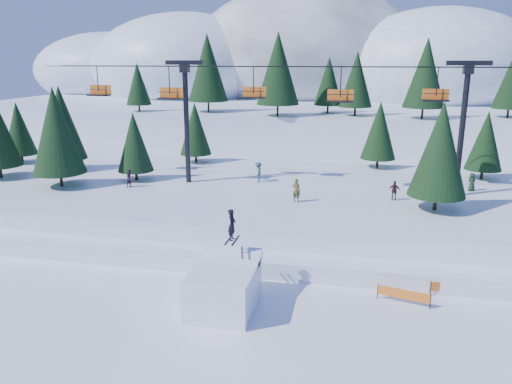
% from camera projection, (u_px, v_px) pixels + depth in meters
% --- Properties ---
extents(ground, '(160.00, 160.00, 0.00)m').
position_uv_depth(ground, '(242.00, 321.00, 25.38)').
color(ground, white).
rests_on(ground, ground).
extents(mid_shelf, '(70.00, 22.00, 2.50)m').
position_uv_depth(mid_shelf, '(291.00, 201.00, 42.08)').
color(mid_shelf, white).
rests_on(mid_shelf, ground).
extents(berm, '(70.00, 6.00, 1.10)m').
position_uv_depth(berm, '(270.00, 253.00, 32.80)').
color(berm, white).
rests_on(berm, ground).
extents(mountain_ridge, '(119.00, 61.17, 26.46)m').
position_uv_depth(mountain_ridge, '(305.00, 76.00, 93.23)').
color(mountain_ridge, white).
rests_on(mountain_ridge, ground).
extents(jump_kicker, '(3.32, 4.52, 5.09)m').
position_uv_depth(jump_kicker, '(224.00, 287.00, 26.40)').
color(jump_kicker, white).
rests_on(jump_kicker, ground).
extents(chairlift, '(46.00, 3.21, 10.28)m').
position_uv_depth(chairlift, '(311.00, 105.00, 39.73)').
color(chairlift, black).
rests_on(chairlift, mid_shelf).
extents(conifer_stand, '(62.15, 17.52, 10.01)m').
position_uv_depth(conifer_stand, '(331.00, 134.00, 40.73)').
color(conifer_stand, black).
rests_on(conifer_stand, mid_shelf).
extents(distant_skiers, '(28.53, 6.79, 1.80)m').
position_uv_depth(distant_skiers, '(290.00, 180.00, 40.84)').
color(distant_skiers, '#1D3821').
rests_on(distant_skiers, mid_shelf).
extents(banner_near, '(2.78, 0.74, 0.90)m').
position_uv_depth(banner_near, '(404.00, 294.00, 27.04)').
color(banner_near, black).
rests_on(banner_near, ground).
extents(banner_far, '(2.69, 1.02, 0.90)m').
position_uv_depth(banner_far, '(454.00, 286.00, 28.09)').
color(banner_far, black).
rests_on(banner_far, ground).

